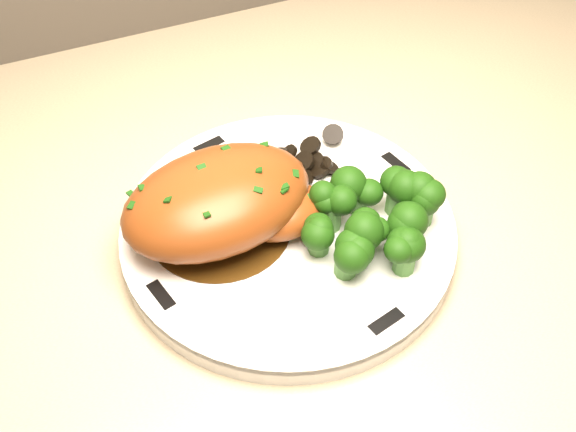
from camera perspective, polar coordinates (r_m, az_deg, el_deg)
name	(u,v)px	position (r m, az deg, el deg)	size (l,w,h in m)	color
plate	(288,232)	(0.58, 0.00, -1.25)	(0.27, 0.27, 0.02)	white
rim_accent_0	(396,163)	(0.63, 8.51, 4.14)	(0.03, 0.01, 0.00)	black
rim_accent_1	(209,145)	(0.64, -6.26, 5.57)	(0.03, 0.01, 0.00)	black
rim_accent_2	(161,295)	(0.54, -10.00, -6.17)	(0.03, 0.01, 0.00)	black
rim_accent_3	(386,322)	(0.52, 7.77, -8.26)	(0.03, 0.01, 0.00)	black
gravy_pool	(220,226)	(0.57, -5.42, -0.80)	(0.12, 0.12, 0.00)	#37210A
chicken_breast	(225,202)	(0.55, -5.02, 1.12)	(0.17, 0.12, 0.06)	brown
mushroom_pile	(299,167)	(0.61, 0.89, 3.93)	(0.09, 0.07, 0.02)	black
broccoli_florets	(373,220)	(0.55, 6.75, -0.32)	(0.11, 0.09, 0.04)	#4B8638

